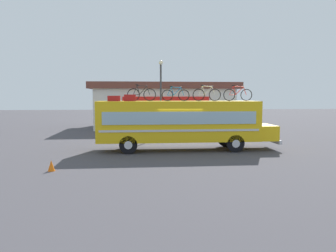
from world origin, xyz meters
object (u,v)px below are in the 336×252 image
object	(u,v)px
bus	(182,122)
rooftop_bicycle_4	(238,94)
rooftop_bicycle_2	(176,95)
street_lamp	(161,92)
luggage_bag_1	(114,98)
rooftop_bicycle_1	(142,94)
rooftop_bicycle_3	(207,94)
traffic_cone	(51,166)
luggage_bag_2	(130,98)

from	to	relation	value
bus	rooftop_bicycle_4	world-z (taller)	rooftop_bicycle_4
rooftop_bicycle_2	street_lamp	size ratio (longest dim) A/B	0.28
luggage_bag_1	rooftop_bicycle_2	distance (m)	3.58
rooftop_bicycle_1	rooftop_bicycle_3	distance (m)	3.85
rooftop_bicycle_3	street_lamp	distance (m)	6.47
rooftop_bicycle_3	traffic_cone	xyz separation A→B (m)	(-7.76, -4.88, -3.07)
rooftop_bicycle_3	rooftop_bicycle_4	distance (m)	1.94
luggage_bag_1	street_lamp	xyz separation A→B (m)	(3.11, 6.26, 0.47)
bus	rooftop_bicycle_3	distance (m)	2.20
rooftop_bicycle_1	rooftop_bicycle_4	xyz separation A→B (m)	(5.77, -0.12, -0.01)
traffic_cone	street_lamp	size ratio (longest dim) A/B	0.08
rooftop_bicycle_2	traffic_cone	distance (m)	8.30
luggage_bag_1	bus	bearing A→B (deg)	3.79
rooftop_bicycle_3	street_lamp	xyz separation A→B (m)	(-2.29, 6.04, 0.23)
rooftop_bicycle_2	rooftop_bicycle_3	size ratio (longest dim) A/B	0.97
rooftop_bicycle_1	traffic_cone	size ratio (longest dim) A/B	3.59
luggage_bag_2	rooftop_bicycle_3	distance (m)	4.51
luggage_bag_2	rooftop_bicycle_1	world-z (taller)	rooftop_bicycle_1
bus	street_lamp	world-z (taller)	street_lamp
rooftop_bicycle_4	traffic_cone	bearing A→B (deg)	-152.45
bus	rooftop_bicycle_2	bearing A→B (deg)	174.47
rooftop_bicycle_1	street_lamp	size ratio (longest dim) A/B	0.29
bus	street_lamp	distance (m)	6.33
luggage_bag_1	street_lamp	world-z (taller)	street_lamp
luggage_bag_1	street_lamp	bearing A→B (deg)	63.58
luggage_bag_2	rooftop_bicycle_3	world-z (taller)	rooftop_bicycle_3
luggage_bag_2	traffic_cone	world-z (taller)	luggage_bag_2
rooftop_bicycle_2	luggage_bag_1	bearing A→B (deg)	-175.29
luggage_bag_1	traffic_cone	xyz separation A→B (m)	(-2.36, -4.66, -2.83)
rooftop_bicycle_1	rooftop_bicycle_4	distance (m)	5.77
rooftop_bicycle_3	traffic_cone	distance (m)	9.67
rooftop_bicycle_3	luggage_bag_2	bearing A→B (deg)	-179.56
rooftop_bicycle_1	rooftop_bicycle_3	xyz separation A→B (m)	(3.84, -0.30, -0.01)
rooftop_bicycle_4	luggage_bag_2	bearing A→B (deg)	-178.10
luggage_bag_2	rooftop_bicycle_4	size ratio (longest dim) A/B	0.37
rooftop_bicycle_1	street_lamp	xyz separation A→B (m)	(1.54, 5.74, 0.22)
bus	luggage_bag_2	xyz separation A→B (m)	(-3.02, -0.08, 1.41)
luggage_bag_2	rooftop_bicycle_4	bearing A→B (deg)	1.90
rooftop_bicycle_2	rooftop_bicycle_3	distance (m)	1.84
rooftop_bicycle_1	rooftop_bicycle_2	xyz separation A→B (m)	(1.99, -0.23, -0.03)
luggage_bag_1	traffic_cone	distance (m)	5.94
rooftop_bicycle_1	traffic_cone	xyz separation A→B (m)	(-3.93, -5.18, -3.08)
rooftop_bicycle_1	street_lamp	bearing A→B (deg)	74.94
luggage_bag_1	rooftop_bicycle_4	size ratio (longest dim) A/B	0.39
bus	luggage_bag_2	size ratio (longest dim) A/B	16.08
rooftop_bicycle_3	rooftop_bicycle_4	bearing A→B (deg)	5.30
rooftop_bicycle_4	traffic_cone	distance (m)	11.36
luggage_bag_1	traffic_cone	bearing A→B (deg)	-116.84
rooftop_bicycle_3	traffic_cone	bearing A→B (deg)	-147.85
luggage_bag_1	rooftop_bicycle_4	world-z (taller)	rooftop_bicycle_4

